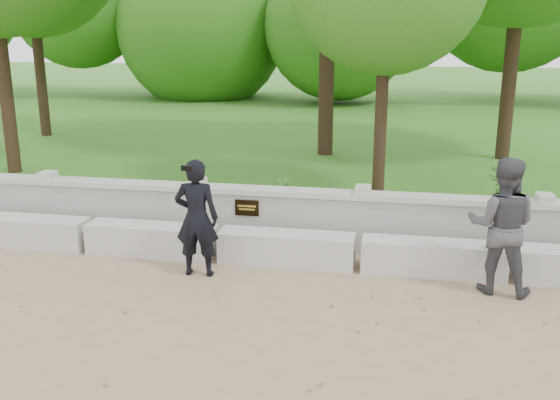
# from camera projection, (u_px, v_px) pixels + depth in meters

# --- Properties ---
(ground) EXTENTS (80.00, 80.00, 0.00)m
(ground) POSITION_uv_depth(u_px,v_px,m) (172.00, 317.00, 7.17)
(ground) COLOR #A18263
(ground) RESTS_ON ground
(lawn) EXTENTS (40.00, 22.00, 0.25)m
(lawn) POSITION_uv_depth(u_px,v_px,m) (321.00, 126.00, 20.40)
(lawn) COLOR #3A691C
(lawn) RESTS_ON ground
(concrete_bench) EXTENTS (11.90, 0.45, 0.45)m
(concrete_bench) POSITION_uv_depth(u_px,v_px,m) (218.00, 244.00, 8.91)
(concrete_bench) COLOR beige
(concrete_bench) RESTS_ON ground
(parapet_wall) EXTENTS (12.50, 0.35, 0.90)m
(parapet_wall) POSITION_uv_depth(u_px,v_px,m) (230.00, 214.00, 9.51)
(parapet_wall) COLOR #B5B2AB
(parapet_wall) RESTS_ON ground
(man_main) EXTENTS (0.61, 0.55, 1.59)m
(man_main) POSITION_uv_depth(u_px,v_px,m) (197.00, 218.00, 8.20)
(man_main) COLOR black
(man_main) RESTS_ON ground
(visitor_left) EXTENTS (0.94, 0.79, 1.72)m
(visitor_left) POSITION_uv_depth(u_px,v_px,m) (502.00, 226.00, 7.65)
(visitor_left) COLOR #404045
(visitor_left) RESTS_ON ground
(shrub_a) EXTENTS (0.35, 0.40, 0.64)m
(shrub_a) POSITION_uv_depth(u_px,v_px,m) (0.00, 178.00, 11.36)
(shrub_a) COLOR #387126
(shrub_a) RESTS_ON lawn
(shrub_b) EXTENTS (0.43, 0.46, 0.65)m
(shrub_b) POSITION_uv_depth(u_px,v_px,m) (280.00, 197.00, 10.03)
(shrub_b) COLOR #387126
(shrub_b) RESTS_ON lawn
(shrub_c) EXTENTS (0.61, 0.54, 0.62)m
(shrub_c) POSITION_uv_depth(u_px,v_px,m) (505.00, 187.00, 10.76)
(shrub_c) COLOR #387126
(shrub_c) RESTS_ON lawn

